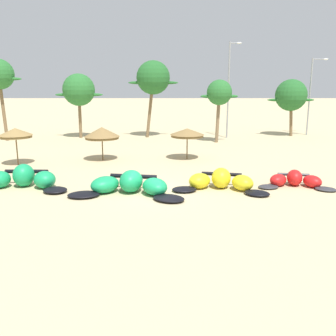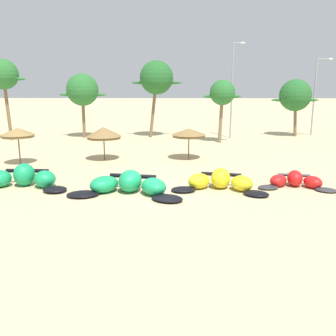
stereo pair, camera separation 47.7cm
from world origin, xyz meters
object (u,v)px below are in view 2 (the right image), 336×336
Objects in this scene: kite_left_of_center at (220,182)px; palm_left at (82,90)px; kite_left at (129,185)px; lamppost_west_center at (316,93)px; palm_leftmost at (3,75)px; palm_left_of_gap at (156,78)px; palm_center_right at (295,96)px; kite_far_left at (22,179)px; kite_center at (295,181)px; lamppost_west at (233,87)px; palm_center_left at (222,93)px; beach_umbrella_middle at (104,133)px; beach_umbrella_near_palms at (189,133)px; beach_umbrella_near_van at (18,132)px.

kite_left_of_center is 26.16m from palm_left.
lamppost_west_center is (19.80, 25.10, 4.69)m from kite_left.
kite_left_of_center is 0.67× the size of palm_leftmost.
kite_left_of_center is at bearing 9.30° from kite_left.
palm_left_of_gap is 16.67m from palm_center_right.
palm_left reaches higher than kite_far_left.
kite_center is 0.66× the size of palm_left.
kite_left_of_center is 22.74m from lamppost_west.
kite_left_of_center is at bearing -1.39° from kite_far_left.
palm_center_right is (33.27, 3.65, -2.31)m from palm_leftmost.
kite_left is 27.00m from palm_leftmost.
lamppost_west is at bearing 65.15° from palm_center_left.
beach_umbrella_middle is 1.02× the size of beach_umbrella_near_palms.
lamppost_west reaches higher than kite_center.
kite_center is 0.53× the size of lamppost_west_center.
palm_left_of_gap is (7.42, 21.95, 6.35)m from kite_far_left.
lamppost_west is (17.40, -0.03, 0.42)m from palm_left.
palm_left_of_gap is at bearing 8.92° from palm_leftmost.
palm_left_of_gap is (0.55, 23.16, 6.40)m from kite_left.
palm_leftmost reaches higher than beach_umbrella_near_palms.
lamppost_west_center is (29.56, 17.22, 2.63)m from beach_umbrella_near_van.
palm_left_of_gap is at bearing 71.32° from kite_far_left.
beach_umbrella_near_palms is 0.27× the size of lamppost_west.
lamppost_west is at bearing -0.09° from palm_left.
lamppost_west_center is (23.07, 15.36, 2.88)m from beach_umbrella_middle.
kite_left is 24.03m from palm_left_of_gap.
palm_leftmost is at bearing 117.02° from beach_umbrella_near_van.
palm_left is at bearing -176.58° from palm_center_right.
palm_left_of_gap reaches higher than kite_far_left.
palm_left is at bearing 14.78° from palm_leftmost.
lamppost_west is at bearing 66.45° from beach_umbrella_near_palms.
palm_leftmost is (-21.75, 19.62, 6.71)m from kite_left_of_center.
palm_left_of_gap is at bearing 114.39° from kite_center.
palm_left_of_gap is at bearing 176.71° from lamppost_west.
kite_center is at bearing -65.61° from palm_left_of_gap.
palm_center_right is 2.91m from lamppost_west_center.
palm_center_right is 0.63× the size of lamppost_west.
palm_left_of_gap is (16.75, 2.63, -0.29)m from palm_leftmost.
beach_umbrella_near_palms is 0.43× the size of palm_center_right.
kite_far_left is 22.07m from palm_left.
beach_umbrella_near_van is 18.93m from palm_left_of_gap.
beach_umbrella_near_palms is at bearing 126.64° from kite_center.
palm_left is 0.83× the size of palm_left_of_gap.
beach_umbrella_near_van is 0.33× the size of palm_leftmost.
beach_umbrella_near_van is at bearing 155.49° from kite_left_of_center.
kite_far_left is at bearing -108.68° from palm_left_of_gap.
lamppost_west reaches higher than kite_left.
kite_far_left is 2.26× the size of beach_umbrella_near_palms.
kite_center is at bearing -106.50° from palm_center_right.
palm_center_left is at bearing 66.95° from beach_umbrella_near_palms.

